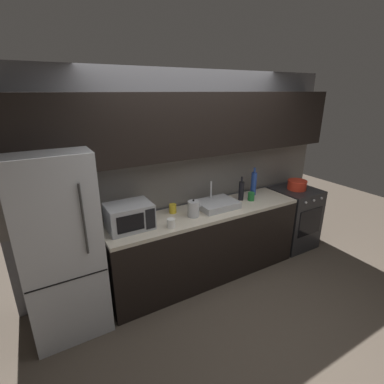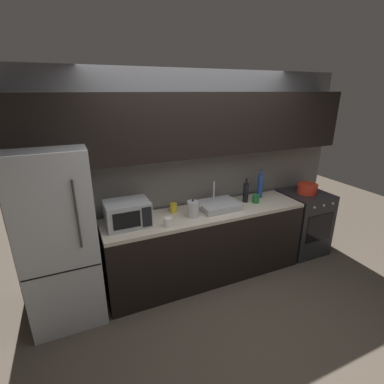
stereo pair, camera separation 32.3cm
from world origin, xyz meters
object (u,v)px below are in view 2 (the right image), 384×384
mug_green (256,199)px  mug_white (168,222)px  cooking_pot (307,189)px  kettle (193,209)px  refrigerator (59,238)px  wine_bottle_dark (246,192)px  oven_range (303,222)px  mug_yellow (173,208)px  wine_bottle_blue (260,186)px  microwave (127,213)px

mug_green → mug_white: 1.27m
cooking_pot → kettle: bearing=-178.0°
refrigerator → mug_green: size_ratio=16.54×
refrigerator → wine_bottle_dark: 2.22m
refrigerator → oven_range: (3.19, -0.00, -0.45)m
mug_yellow → mug_white: (-0.19, -0.33, -0.00)m
mug_yellow → mug_green: bearing=-8.1°
oven_range → wine_bottle_blue: bearing=167.7°
refrigerator → cooking_pot: 3.19m
wine_bottle_blue → cooking_pot: bearing=-12.2°
wine_bottle_blue → mug_green: wine_bottle_blue is taller
wine_bottle_blue → mug_yellow: (-1.24, -0.00, -0.11)m
wine_bottle_dark → wine_bottle_blue: size_ratio=0.83×
kettle → cooking_pot: 1.79m
kettle → wine_bottle_dark: (0.81, 0.14, 0.04)m
kettle → wine_bottle_dark: size_ratio=0.66×
microwave → cooking_pot: (2.51, -0.02, -0.07)m
kettle → cooking_pot: (1.78, 0.06, -0.02)m
microwave → cooking_pot: 2.51m
refrigerator → kettle: size_ratio=8.59×
oven_range → mug_yellow: size_ratio=8.37×
kettle → refrigerator: bearing=177.5°
mug_green → mug_yellow: (-1.07, 0.15, -0.00)m
microwave → mug_green: bearing=-0.7°
microwave → mug_green: microwave is taller
kettle → oven_range: bearing=1.9°
microwave → mug_yellow: size_ratio=4.28×
mug_yellow → wine_bottle_dark: bearing=-4.2°
wine_bottle_blue → oven_range: bearing=-12.3°
wine_bottle_dark → mug_white: wine_bottle_dark is taller
wine_bottle_dark → cooking_pot: wine_bottle_dark is taller
microwave → refrigerator: bearing=-178.4°
mug_green → mug_white: (-1.26, -0.18, -0.01)m
kettle → mug_yellow: (-0.16, 0.21, -0.04)m
refrigerator → cooking_pot: refrigerator is taller
cooking_pot → mug_yellow: bearing=175.6°
wine_bottle_dark → mug_white: size_ratio=3.24×
oven_range → cooking_pot: bearing=159.2°
refrigerator → wine_bottle_dark: bearing=2.0°
wine_bottle_dark → cooking_pot: size_ratio=1.17×
refrigerator → microwave: size_ratio=3.91×
microwave → mug_white: microwave is taller
wine_bottle_dark → mug_yellow: 0.97m
kettle → wine_bottle_blue: (1.08, 0.21, 0.07)m
wine_bottle_blue → mug_green: bearing=-137.8°
oven_range → kettle: 1.87m
oven_range → mug_white: (-2.13, -0.18, 0.50)m
kettle → wine_bottle_dark: bearing=9.8°
mug_green → mug_white: size_ratio=1.11×
microwave → mug_white: bearing=-28.1°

